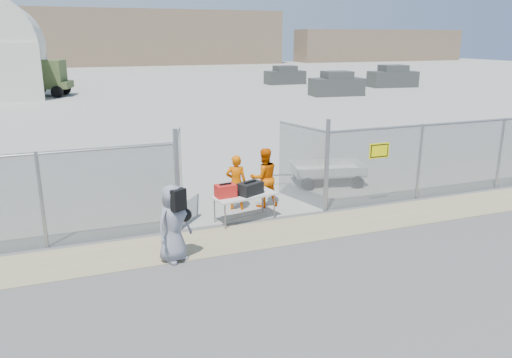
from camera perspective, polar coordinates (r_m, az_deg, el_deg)
name	(u,v)px	position (r m, az deg, el deg)	size (l,w,h in m)	color
ground	(288,250)	(11.19, 3.65, -8.07)	(160.00, 160.00, 0.00)	#494949
tarmac_inside	(112,85)	(51.68, -16.11, 10.24)	(160.00, 80.00, 0.01)	gray
dirt_strip	(271,233)	(12.03, 1.69, -6.24)	(44.00, 1.60, 0.01)	#9C8E65
distant_hills	(121,38)	(87.79, -15.15, 15.33)	(140.00, 6.00, 9.00)	#7F684F
chain_link_fence	(256,179)	(12.56, 0.00, 0.00)	(40.00, 0.20, 2.20)	gray
folding_table	(245,208)	(12.76, -1.29, -3.28)	(1.64, 0.68, 0.70)	silver
orange_bag	(226,191)	(12.46, -3.50, -1.35)	(0.50, 0.33, 0.31)	red
black_duffel	(250,188)	(12.64, -0.67, -1.08)	(0.64, 0.37, 0.31)	black
security_worker_left	(236,183)	(13.45, -2.28, -0.43)	(0.56, 0.37, 1.53)	#DF5A00
security_worker_right	(264,178)	(13.70, 0.92, 0.16)	(0.80, 0.63, 1.65)	#DF5A00
visitor	(173,223)	(10.49, -9.43, -5.02)	(0.81, 0.53, 1.66)	gray
utility_trailer	(327,173)	(16.12, 8.17, 0.67)	(2.91, 1.50, 0.70)	silver
military_truck	(31,78)	(43.94, -24.29, 10.43)	(5.92, 2.19, 2.83)	#495A2C
parked_vehicle_near	(337,84)	(41.22, 9.20, 10.69)	(4.20, 1.90, 1.90)	#3B3E3C
parked_vehicle_mid	(285,75)	(51.16, 3.33, 11.76)	(3.93, 1.78, 1.78)	#3B3E3C
parked_vehicle_far	(393,76)	(49.65, 15.36, 11.24)	(4.43, 2.00, 2.00)	#3B3E3C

